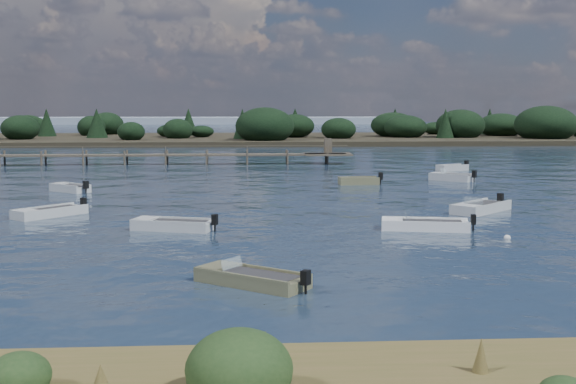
{
  "coord_description": "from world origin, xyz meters",
  "views": [
    {
      "loc": [
        -5.01,
        -28.86,
        6.09
      ],
      "look_at": [
        -2.38,
        14.0,
        1.0
      ],
      "focal_mm": 45.0,
      "sensor_mm": 36.0,
      "label": 1
    }
  ],
  "objects": [
    {
      "name": "tender_far_grey_b",
      "position": [
        14.92,
        38.84,
        0.17
      ],
      "size": [
        3.45,
        2.36,
        1.18
      ],
      "color": "#ABAFB2",
      "rests_on": "ground"
    },
    {
      "name": "dinghy_near_olive",
      "position": [
        -4.78,
        -4.58,
        0.14
      ],
      "size": [
        4.08,
        3.61,
        1.05
      ],
      "color": "olive",
      "rests_on": "ground"
    },
    {
      "name": "tender_far_white",
      "position": [
        4.01,
        27.12,
        0.17
      ],
      "size": [
        3.5,
        1.41,
        1.19
      ],
      "color": "olive",
      "rests_on": "ground"
    },
    {
      "name": "dinghy_extra_a",
      "position": [
        -15.86,
        11.71,
        0.14
      ],
      "size": [
        3.8,
        4.02,
        1.05
      ],
      "color": "#ABAFB2",
      "rests_on": "ground"
    },
    {
      "name": "buoy_c",
      "position": [
        -7.54,
        7.13,
        0.0
      ],
      "size": [
        0.32,
        0.32,
        0.32
      ],
      "primitive_type": "sphere",
      "color": "silver",
      "rests_on": "ground"
    },
    {
      "name": "far_headland",
      "position": [
        25.0,
        100.0,
        1.96
      ],
      "size": [
        190.0,
        40.0,
        5.8
      ],
      "color": "black",
      "rests_on": "ground"
    },
    {
      "name": "dinghy_extra_b",
      "position": [
        12.16,
        29.6,
        0.17
      ],
      "size": [
        3.64,
        3.4,
        1.27
      ],
      "color": "#ABAFB2",
      "rests_on": "ground"
    },
    {
      "name": "buoy_a",
      "position": [
        -4.5,
        -3.61,
        0.0
      ],
      "size": [
        0.32,
        0.32,
        0.32
      ],
      "primitive_type": "sphere",
      "color": "silver",
      "rests_on": "ground"
    },
    {
      "name": "shore_lip",
      "position": [
        0.0,
        -12.2,
        0.0
      ],
      "size": [
        160.0,
        0.6,
        0.3
      ],
      "primitive_type": "cube",
      "color": "black",
      "rests_on": "ground"
    },
    {
      "name": "tender_far_grey",
      "position": [
        -17.51,
        23.52,
        0.16
      ],
      "size": [
        3.25,
        3.03,
        1.14
      ],
      "color": "#ABAFB2",
      "rests_on": "ground"
    },
    {
      "name": "jetty",
      "position": [
        -21.74,
        47.99,
        0.98
      ],
      "size": [
        64.5,
        3.2,
        3.4
      ],
      "color": "#4F463A",
      "rests_on": "ground"
    },
    {
      "name": "ground",
      "position": [
        0.0,
        60.0,
        0.0
      ],
      "size": [
        400.0,
        400.0,
        0.0
      ],
      "primitive_type": "plane",
      "color": "#152131",
      "rests_on": "ground"
    },
    {
      "name": "buoy_b",
      "position": [
        7.21,
        3.53,
        0.0
      ],
      "size": [
        0.32,
        0.32,
        0.32
      ],
      "primitive_type": "sphere",
      "color": "silver",
      "rests_on": "ground"
    },
    {
      "name": "dinghy_mid_white_a",
      "position": [
        3.97,
        6.12,
        0.14
      ],
      "size": [
        4.7,
        2.44,
        1.08
      ],
      "color": "silver",
      "rests_on": "ground"
    },
    {
      "name": "dinghy_mid_grey",
      "position": [
        -8.56,
        6.8,
        0.15
      ],
      "size": [
        4.38,
        2.57,
        1.09
      ],
      "color": "#ABAFB2",
      "rests_on": "ground"
    },
    {
      "name": "distant_haze",
      "position": [
        -90.0,
        230.0,
        0.0
      ],
      "size": [
        280.0,
        20.0,
        2.4
      ],
      "primitive_type": "cube",
      "color": "gray",
      "rests_on": "ground"
    },
    {
      "name": "dinghy_mid_white_b",
      "position": [
        8.75,
        11.92,
        0.15
      ],
      "size": [
        4.31,
        4.22,
        1.18
      ],
      "color": "#ABAFB2",
      "rests_on": "ground"
    }
  ]
}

